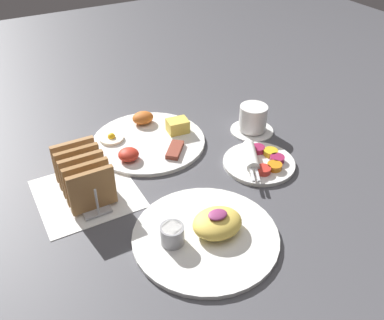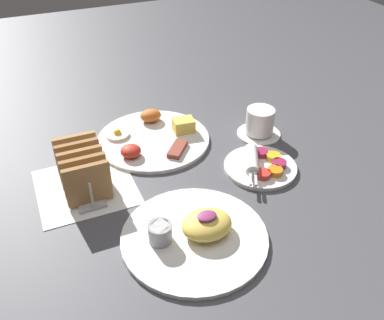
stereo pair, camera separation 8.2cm
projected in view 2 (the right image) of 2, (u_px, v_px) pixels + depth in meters
ground_plane at (183, 187)px, 1.00m from camera, size 3.00×3.00×0.00m
napkin_flat at (86, 187)px, 1.00m from camera, size 0.22×0.22×0.00m
plate_breakfast at (152, 137)px, 1.15m from camera, size 0.30×0.30×0.05m
plate_condiments at (260, 165)px, 1.05m from camera, size 0.18×0.18×0.04m
plate_foreground at (195, 233)px, 0.86m from camera, size 0.30×0.30×0.06m
toast_rack at (82, 169)px, 0.97m from camera, size 0.10×0.18×0.10m
coffee_cup at (260, 123)px, 1.16m from camera, size 0.12×0.12×0.08m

